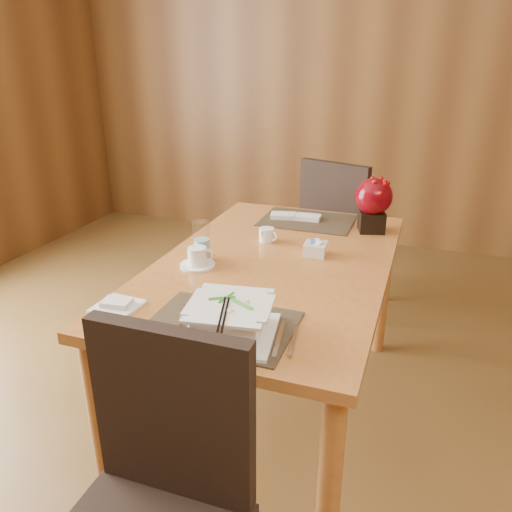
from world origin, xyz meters
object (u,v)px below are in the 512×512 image
(sugar_caddy, at_px, (315,249))
(far_chair, at_px, (341,228))
(soup_setting, at_px, (230,320))
(coffee_cup, at_px, (197,258))
(berry_decor, at_px, (373,202))
(water_glass, at_px, (202,241))
(near_chair, at_px, (154,503))
(creamer_jug, at_px, (266,235))
(bread_plate, at_px, (117,306))
(dining_table, at_px, (274,283))

(sugar_caddy, distance_m, far_chair, 1.01)
(soup_setting, height_order, coffee_cup, soup_setting)
(sugar_caddy, distance_m, berry_decor, 0.44)
(coffee_cup, height_order, water_glass, water_glass)
(water_glass, xyz_separation_m, sugar_caddy, (0.42, 0.20, -0.05))
(soup_setting, bearing_deg, far_chair, 80.32)
(water_glass, relative_size, berry_decor, 0.64)
(sugar_caddy, xyz_separation_m, near_chair, (-0.11, -1.15, -0.24))
(soup_setting, xyz_separation_m, coffee_cup, (-0.32, 0.44, -0.02))
(water_glass, bearing_deg, sugar_caddy, 25.11)
(creamer_jug, bearing_deg, bread_plate, -87.58)
(soup_setting, distance_m, water_glass, 0.61)
(water_glass, bearing_deg, soup_setting, -57.10)
(coffee_cup, xyz_separation_m, creamer_jug, (0.17, 0.36, -0.00))
(berry_decor, bearing_deg, far_chair, 111.77)
(far_chair, bearing_deg, dining_table, 104.33)
(water_glass, xyz_separation_m, far_chair, (0.36, 1.18, -0.29))
(creamer_jug, bearing_deg, water_glass, -100.69)
(bread_plate, bearing_deg, berry_decor, 56.85)
(dining_table, height_order, sugar_caddy, sugar_caddy)
(near_chair, bearing_deg, sugar_caddy, 84.16)
(creamer_jug, bearing_deg, far_chair, 100.46)
(water_glass, bearing_deg, berry_decor, 43.95)
(far_chair, bearing_deg, sugar_caddy, 112.02)
(coffee_cup, distance_m, creamer_jug, 0.39)
(berry_decor, height_order, far_chair, berry_decor)
(bread_plate, bearing_deg, coffee_cup, 76.02)
(sugar_caddy, bearing_deg, berry_decor, 64.96)
(creamer_jug, bearing_deg, dining_table, -41.70)
(sugar_caddy, relative_size, near_chair, 0.09)
(sugar_caddy, distance_m, near_chair, 1.18)
(water_glass, xyz_separation_m, berry_decor, (0.60, 0.58, 0.06))
(dining_table, distance_m, soup_setting, 0.61)
(dining_table, xyz_separation_m, berry_decor, (0.32, 0.50, 0.24))
(dining_table, distance_m, bread_plate, 0.67)
(water_glass, distance_m, near_chair, 1.04)
(coffee_cup, relative_size, far_chair, 0.14)
(far_chair, bearing_deg, creamer_jug, 97.01)
(creamer_jug, bearing_deg, sugar_caddy, 2.70)
(creamer_jug, xyz_separation_m, bread_plate, (-0.27, -0.76, -0.03))
(berry_decor, relative_size, far_chair, 0.26)
(sugar_caddy, bearing_deg, near_chair, -95.65)
(bread_plate, distance_m, near_chair, 0.66)
(dining_table, distance_m, sugar_caddy, 0.22)
(creamer_jug, relative_size, near_chair, 0.09)
(water_glass, bearing_deg, near_chair, -72.03)
(soup_setting, xyz_separation_m, near_chair, (-0.02, -0.44, -0.27))
(dining_table, height_order, creamer_jug, creamer_jug)
(bread_plate, bearing_deg, near_chair, -50.35)
(coffee_cup, relative_size, water_glass, 0.86)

